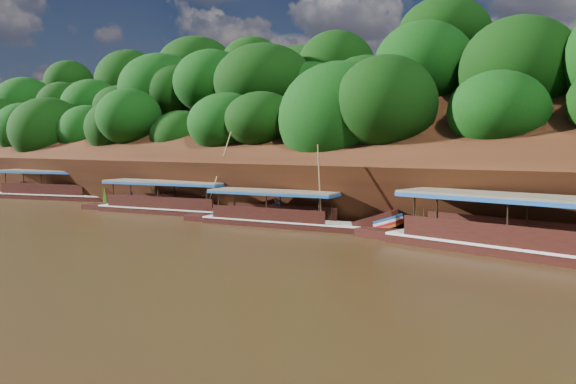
# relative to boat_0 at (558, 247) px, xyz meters

# --- Properties ---
(ground) EXTENTS (160.00, 160.00, 0.00)m
(ground) POSITION_rel_boat_0_xyz_m (-15.43, -6.31, -0.62)
(ground) COLOR black
(ground) RESTS_ON ground
(riverbank) EXTENTS (120.00, 30.06, 19.40)m
(riverbank) POSITION_rel_boat_0_xyz_m (-15.44, 16.41, 1.27)
(riverbank) COLOR black
(riverbank) RESTS_ON ground
(boat_0) EXTENTS (16.94, 4.50, 6.77)m
(boat_0) POSITION_rel_boat_0_xyz_m (0.00, 0.00, 0.00)
(boat_0) COLOR black
(boat_0) RESTS_ON ground
(boat_1) EXTENTS (12.72, 3.77, 5.40)m
(boat_1) POSITION_rel_boat_0_xyz_m (-15.02, 1.34, -0.12)
(boat_1) COLOR black
(boat_1) RESTS_ON ground
(boat_2) EXTENTS (15.10, 4.77, 6.31)m
(boat_2) POSITION_rel_boat_0_xyz_m (-24.98, 1.84, -0.08)
(boat_2) COLOR black
(boat_2) RESTS_ON ground
(boat_3) EXTENTS (14.88, 6.55, 3.17)m
(boat_3) POSITION_rel_boat_0_xyz_m (-42.22, 3.12, -0.01)
(boat_3) COLOR black
(boat_3) RESTS_ON ground
(reeds) EXTENTS (49.25, 2.27, 2.05)m
(reeds) POSITION_rel_boat_0_xyz_m (-19.19, 3.20, 0.28)
(reeds) COLOR #2E5916
(reeds) RESTS_ON ground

